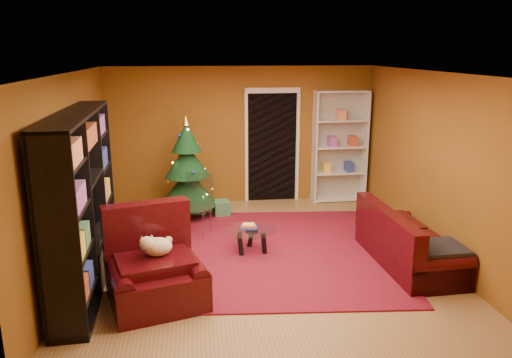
{
  "coord_description": "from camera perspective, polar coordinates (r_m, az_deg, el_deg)",
  "views": [
    {
      "loc": [
        -0.87,
        -6.63,
        2.89
      ],
      "look_at": [
        0.0,
        0.4,
        1.05
      ],
      "focal_mm": 35.0,
      "sensor_mm": 36.0,
      "label": 1
    }
  ],
  "objects": [
    {
      "name": "sofa",
      "position": [
        7.2,
        17.2,
        -6.3
      ],
      "size": [
        0.92,
        1.92,
        0.81
      ],
      "primitive_type": null,
      "rotation": [
        0.0,
        0.0,
        1.61
      ],
      "color": "black",
      "rests_on": "rug"
    },
    {
      "name": "wall_right",
      "position": [
        7.61,
        19.62,
        1.65
      ],
      "size": [
        0.05,
        5.5,
        2.6
      ],
      "primitive_type": "cube",
      "color": "brown",
      "rests_on": "ground"
    },
    {
      "name": "floor",
      "position": [
        7.29,
        0.39,
        -9.0
      ],
      "size": [
        5.0,
        5.5,
        0.05
      ],
      "primitive_type": "cube",
      "color": "olive",
      "rests_on": "ground"
    },
    {
      "name": "christmas_tree",
      "position": [
        8.79,
        -7.85,
        1.21
      ],
      "size": [
        1.24,
        1.24,
        1.81
      ],
      "primitive_type": null,
      "rotation": [
        0.0,
        0.0,
        -0.26
      ],
      "color": "black",
      "rests_on": "floor"
    },
    {
      "name": "white_bookshelf",
      "position": [
        9.78,
        9.55,
        3.66
      ],
      "size": [
        1.03,
        0.38,
        2.21
      ],
      "primitive_type": null,
      "rotation": [
        0.0,
        0.0,
        0.02
      ],
      "color": "white",
      "rests_on": "floor"
    },
    {
      "name": "wall_back",
      "position": [
        9.58,
        -1.75,
        5.01
      ],
      "size": [
        5.0,
        0.05,
        2.6
      ],
      "primitive_type": "cube",
      "color": "brown",
      "rests_on": "ground"
    },
    {
      "name": "wall_left",
      "position": [
        7.01,
        -20.5,
        0.52
      ],
      "size": [
        0.05,
        5.5,
        2.6
      ],
      "primitive_type": "cube",
      "color": "brown",
      "rests_on": "ground"
    },
    {
      "name": "doorway",
      "position": [
        9.65,
        1.84,
        3.57
      ],
      "size": [
        1.06,
        0.6,
        2.16
      ],
      "primitive_type": null,
      "color": "black",
      "rests_on": "floor"
    },
    {
      "name": "ceiling",
      "position": [
        6.69,
        0.43,
        12.29
      ],
      "size": [
        5.0,
        5.5,
        0.05
      ],
      "primitive_type": "cube",
      "color": "silver",
      "rests_on": "wall_back"
    },
    {
      "name": "coffee_table",
      "position": [
        7.33,
        -0.48,
        -7.05
      ],
      "size": [
        0.76,
        0.76,
        0.45
      ],
      "primitive_type": null,
      "rotation": [
        0.0,
        0.0,
        -0.06
      ],
      "color": "gray",
      "rests_on": "rug"
    },
    {
      "name": "rug",
      "position": [
        7.45,
        3.36,
        -8.2
      ],
      "size": [
        3.35,
        3.82,
        0.02
      ],
      "primitive_type": "cube",
      "rotation": [
        0.0,
        0.0,
        -0.08
      ],
      "color": "maroon",
      "rests_on": "floor"
    },
    {
      "name": "acrylic_chair",
      "position": [
        7.99,
        -6.91,
        -3.36
      ],
      "size": [
        0.6,
        0.62,
        0.89
      ],
      "primitive_type": null,
      "rotation": [
        0.0,
        0.0,
        -0.36
      ],
      "color": "#66605B",
      "rests_on": "rug"
    },
    {
      "name": "gift_box_green",
      "position": [
        8.97,
        -3.98,
        -3.33
      ],
      "size": [
        0.32,
        0.32,
        0.28
      ],
      "primitive_type": "cube",
      "rotation": [
        0.0,
        0.0,
        0.17
      ],
      "color": "#337448",
      "rests_on": "floor"
    },
    {
      "name": "dog",
      "position": [
        5.96,
        -11.17,
        -7.61
      ],
      "size": [
        0.47,
        0.4,
        0.29
      ],
      "primitive_type": null,
      "rotation": [
        0.0,
        0.0,
        0.28
      ],
      "color": "beige",
      "rests_on": "armchair"
    },
    {
      "name": "media_unit",
      "position": [
        6.49,
        -19.29,
        -2.41
      ],
      "size": [
        0.56,
        2.85,
        2.18
      ],
      "primitive_type": null,
      "rotation": [
        0.0,
        0.0,
        0.04
      ],
      "color": "black",
      "rests_on": "floor"
    },
    {
      "name": "gift_box_teal",
      "position": [
        9.35,
        -9.33,
        -2.73
      ],
      "size": [
        0.31,
        0.31,
        0.28
      ],
      "primitive_type": "cube",
      "rotation": [
        0.0,
        0.0,
        -0.14
      ],
      "color": "#146B69",
      "rests_on": "floor"
    },
    {
      "name": "armchair",
      "position": [
        6.0,
        -11.44,
        -9.78
      ],
      "size": [
        1.42,
        1.42,
        0.9
      ],
      "primitive_type": null,
      "rotation": [
        0.0,
        0.0,
        0.28
      ],
      "color": "black",
      "rests_on": "rug"
    }
  ]
}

